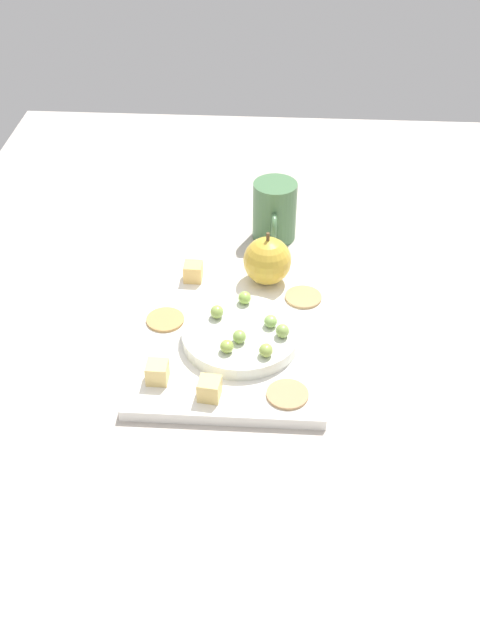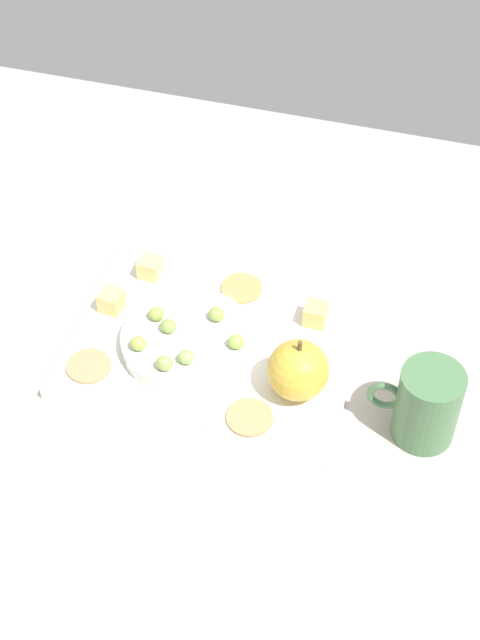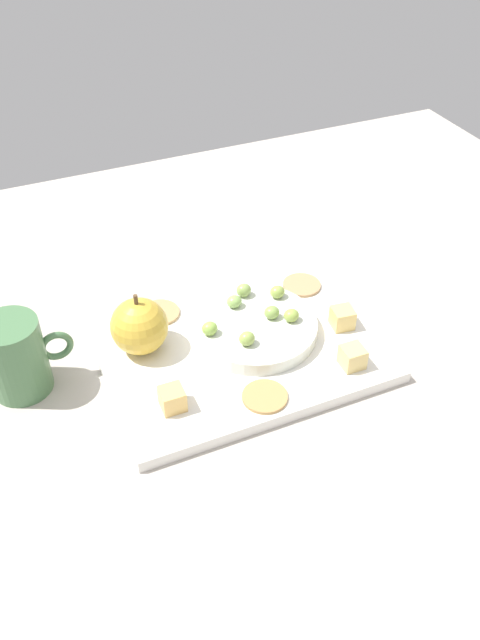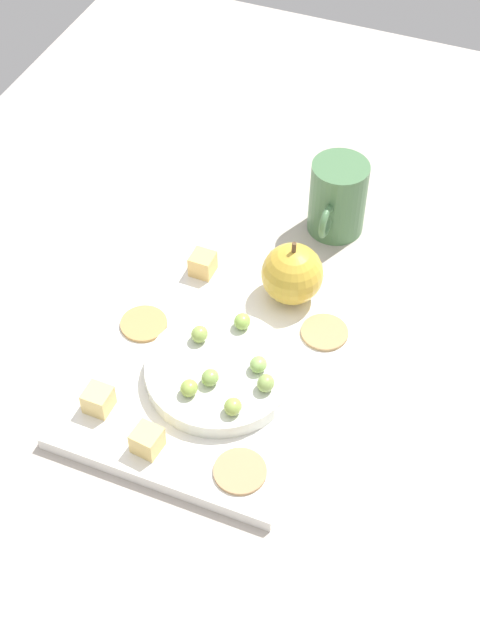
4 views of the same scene
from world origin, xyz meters
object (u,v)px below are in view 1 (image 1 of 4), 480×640
(cheese_cube_0, at_px, (193,272))
(grape_3, at_px, (266,350))
(grape_0, at_px, (245,298))
(cracker_0, at_px, (287,394))
(cracker_2, at_px, (303,297))
(grape_6, at_px, (271,321))
(serving_dish, at_px, (241,336))
(grape_2, at_px, (227,346))
(platter, at_px, (232,332))
(grape_4, at_px, (239,337))
(grape_1, at_px, (282,331))
(apple_whole, at_px, (267,261))
(cracker_1, at_px, (165,320))
(grape_5, at_px, (217,312))
(cheese_cube_2, at_px, (210,389))
(cheese_cube_1, at_px, (157,372))
(cup, at_px, (275,211))

(cheese_cube_0, distance_m, grape_3, 0.22)
(grape_0, bearing_deg, cracker_0, 21.19)
(cracker_2, height_order, grape_6, grape_6)
(serving_dish, height_order, grape_2, grape_2)
(platter, bearing_deg, cracker_0, 31.45)
(grape_4, distance_m, grape_6, 0.05)
(platter, bearing_deg, cracker_2, 126.31)
(serving_dish, xyz_separation_m, grape_1, (0.01, 0.05, 0.02))
(apple_whole, bearing_deg, cracker_1, -52.76)
(platter, distance_m, cracker_1, 0.09)
(cracker_1, xyz_separation_m, grape_5, (0.01, 0.07, 0.02))
(grape_1, relative_size, grape_5, 1.00)
(cheese_cube_2, bearing_deg, grape_3, 132.23)
(grape_5, relative_size, grape_6, 1.00)
(cracker_1, relative_size, grape_4, 2.68)
(cracker_1, bearing_deg, grape_2, 49.31)
(cracker_0, bearing_deg, cheese_cube_2, -85.30)
(apple_whole, relative_size, cheese_cube_1, 2.63)
(cup, bearing_deg, cracker_0, 4.00)
(cheese_cube_0, relative_size, grape_4, 1.36)
(platter, relative_size, grape_3, 17.17)
(serving_dish, xyz_separation_m, grape_2, (0.04, -0.02, 0.02))
(cheese_cube_1, xyz_separation_m, grape_0, (-0.14, 0.10, 0.01))
(cheese_cube_2, relative_size, grape_4, 1.36)
(cheese_cube_1, bearing_deg, grape_0, 144.62)
(cheese_cube_1, relative_size, cracker_0, 0.51)
(platter, bearing_deg, grape_3, 33.17)
(serving_dish, distance_m, grape_1, 0.06)
(cup, bearing_deg, platter, -11.24)
(cracker_0, bearing_deg, grape_2, -125.99)
(cracker_1, height_order, grape_2, grape_2)
(cracker_0, relative_size, grape_5, 2.68)
(cheese_cube_0, bearing_deg, cracker_0, 31.02)
(platter, distance_m, grape_3, 0.10)
(platter, xyz_separation_m, serving_dish, (0.03, 0.01, 0.02))
(grape_0, height_order, grape_2, same)
(cracker_1, distance_m, grape_5, 0.08)
(cheese_cube_2, bearing_deg, grape_0, 168.82)
(serving_dish, xyz_separation_m, grape_4, (0.02, -0.00, 0.02))
(grape_3, bearing_deg, cheese_cube_0, -148.38)
(apple_whole, bearing_deg, serving_dish, -12.14)
(cracker_1, bearing_deg, grape_5, 82.30)
(grape_3, bearing_deg, grape_4, -125.21)
(cheese_cube_1, relative_size, cheese_cube_2, 1.00)
(serving_dish, distance_m, grape_2, 0.05)
(cracker_0, relative_size, grape_3, 2.68)
(cracker_1, height_order, cracker_2, same)
(cheese_cube_1, height_order, cheese_cube_2, same)
(grape_1, bearing_deg, cheese_cube_1, -64.50)
(grape_2, distance_m, grape_4, 0.02)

